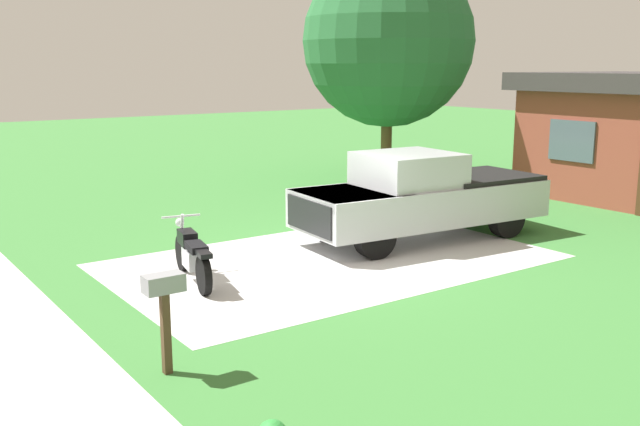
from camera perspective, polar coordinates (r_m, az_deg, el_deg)
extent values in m
plane|color=#3A7936|center=(13.87, 0.93, -3.80)|extent=(80.00, 80.00, 0.00)
cube|color=silver|center=(13.87, 0.93, -3.79)|extent=(5.07, 8.27, 0.01)
cube|color=silver|center=(11.56, -24.11, -8.06)|extent=(36.00, 1.80, 0.01)
cylinder|color=black|center=(13.38, -10.90, -3.14)|extent=(0.67, 0.25, 0.66)
cylinder|color=black|center=(11.92, -9.23, -4.91)|extent=(0.67, 0.25, 0.66)
cube|color=silver|center=(12.60, -10.10, -3.61)|extent=(0.60, 0.37, 0.32)
cube|color=black|center=(12.86, -10.51, -1.94)|extent=(0.56, 0.36, 0.24)
cube|color=black|center=(12.25, -9.81, -2.69)|extent=(0.64, 0.40, 0.12)
cube|color=black|center=(11.82, -9.29, -3.19)|extent=(0.51, 0.29, 0.08)
cylinder|color=silver|center=(13.29, -10.96, -1.60)|extent=(0.34, 0.13, 0.77)
cylinder|color=silver|center=(13.22, -11.01, -0.25)|extent=(0.18, 0.69, 0.04)
sphere|color=silver|center=(13.36, -11.10, -0.74)|extent=(0.16, 0.16, 0.16)
cylinder|color=black|center=(13.96, 4.40, -1.95)|extent=(0.37, 0.86, 0.84)
cylinder|color=black|center=(15.30, 0.89, -0.71)|extent=(0.37, 0.86, 0.84)
cylinder|color=black|center=(16.18, 14.63, -0.41)|extent=(0.37, 0.86, 0.84)
cylinder|color=black|center=(17.34, 10.81, 0.57)|extent=(0.37, 0.86, 0.84)
cube|color=#B7BABF|center=(15.58, 8.14, 0.83)|extent=(2.46, 5.75, 0.80)
cube|color=#B7BABF|center=(14.46, 2.42, 1.30)|extent=(2.05, 2.05, 0.20)
cube|color=#B7BABF|center=(15.21, 7.04, 3.46)|extent=(1.95, 2.04, 0.70)
cube|color=#3F4C56|center=(14.76, 4.56, 2.87)|extent=(1.71, 0.30, 0.60)
cube|color=black|center=(16.54, 12.37, 2.18)|extent=(2.09, 2.55, 0.50)
cube|color=black|center=(14.04, -0.78, -0.25)|extent=(1.70, 0.24, 0.64)
cube|color=#4C3823|center=(8.99, -12.18, -9.13)|extent=(0.10, 0.10, 1.10)
cube|color=gray|center=(8.80, -12.34, -5.48)|extent=(0.26, 0.48, 0.22)
cylinder|color=brown|center=(23.80, 5.30, 5.77)|extent=(0.36, 0.36, 2.54)
sphere|color=#286536|center=(23.69, 5.45, 13.48)|extent=(5.50, 5.50, 5.50)
cube|color=#4C5966|center=(20.55, 19.39, 5.44)|extent=(1.40, 0.06, 1.10)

